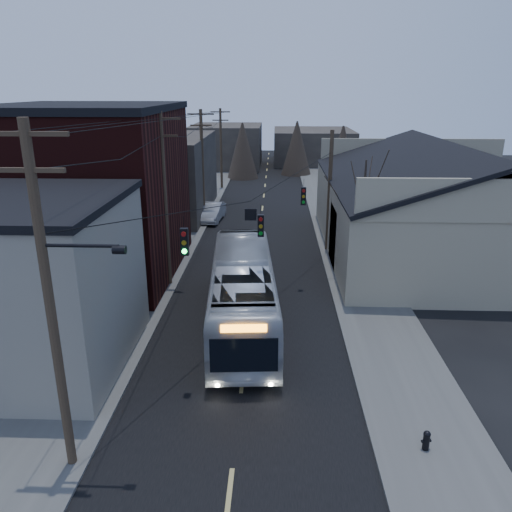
{
  "coord_description": "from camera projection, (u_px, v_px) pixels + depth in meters",
  "views": [
    {
      "loc": [
        1.22,
        -9.44,
        11.19
      ],
      "look_at": [
        0.28,
        14.71,
        3.0
      ],
      "focal_mm": 35.0,
      "sensor_mm": 36.0,
      "label": 1
    }
  ],
  "objects": [
    {
      "name": "road_surface",
      "position": [
        260.0,
        231.0,
        40.96
      ],
      "size": [
        9.0,
        110.0,
        0.02
      ],
      "primitive_type": "cube",
      "color": "black",
      "rests_on": "ground"
    },
    {
      "name": "sidewalk_left",
      "position": [
        181.0,
        229.0,
        41.18
      ],
      "size": [
        4.0,
        110.0,
        0.12
      ],
      "primitive_type": "cube",
      "color": "#474744",
      "rests_on": "ground"
    },
    {
      "name": "sidewalk_right",
      "position": [
        339.0,
        231.0,
        40.7
      ],
      "size": [
        4.0,
        110.0,
        0.12
      ],
      "primitive_type": "cube",
      "color": "#474744",
      "rests_on": "ground"
    },
    {
      "name": "building_clapboard",
      "position": [
        23.0,
        286.0,
        20.3
      ],
      "size": [
        8.0,
        8.0,
        7.0
      ],
      "primitive_type": "cube",
      "color": "gray",
      "rests_on": "ground"
    },
    {
      "name": "building_brick",
      "position": [
        90.0,
        195.0,
        30.26
      ],
      "size": [
        10.0,
        12.0,
        10.0
      ],
      "primitive_type": "cube",
      "color": "black",
      "rests_on": "ground"
    },
    {
      "name": "building_left_far",
      "position": [
        159.0,
        175.0,
        45.87
      ],
      "size": [
        9.0,
        14.0,
        7.0
      ],
      "primitive_type": "cube",
      "color": "#2F2A26",
      "rests_on": "ground"
    },
    {
      "name": "warehouse",
      "position": [
        443.0,
        215.0,
        34.89
      ],
      "size": [
        16.16,
        20.6,
        7.73
      ],
      "color": "gray",
      "rests_on": "ground"
    },
    {
      "name": "building_far_left",
      "position": [
        227.0,
        146.0,
        73.34
      ],
      "size": [
        10.0,
        12.0,
        6.0
      ],
      "primitive_type": "cube",
      "color": "#2F2A26",
      "rests_on": "ground"
    },
    {
      "name": "building_far_right",
      "position": [
        313.0,
        146.0,
        77.76
      ],
      "size": [
        12.0,
        14.0,
        5.0
      ],
      "primitive_type": "cube",
      "color": "#2F2A26",
      "rests_on": "ground"
    },
    {
      "name": "bare_tree",
      "position": [
        362.0,
        220.0,
        30.1
      ],
      "size": [
        0.4,
        0.4,
        7.2
      ],
      "primitive_type": "cone",
      "color": "black",
      "rests_on": "ground"
    },
    {
      "name": "utility_lines",
      "position": [
        212.0,
        184.0,
        33.94
      ],
      "size": [
        11.24,
        45.28,
        10.5
      ],
      "color": "#382B1E",
      "rests_on": "ground"
    },
    {
      "name": "bus",
      "position": [
        243.0,
        292.0,
        24.29
      ],
      "size": [
        3.82,
        12.7,
        3.49
      ],
      "primitive_type": "imported",
      "rotation": [
        0.0,
        0.0,
        3.21
      ],
      "color": "#ABB1B8",
      "rests_on": "ground"
    },
    {
      "name": "parked_car",
      "position": [
        212.0,
        212.0,
        43.84
      ],
      "size": [
        2.06,
        4.83,
        1.55
      ],
      "primitive_type": "imported",
      "rotation": [
        0.0,
        0.0,
        -0.09
      ],
      "color": "#94969B",
      "rests_on": "ground"
    },
    {
      "name": "fire_hydrant",
      "position": [
        426.0,
        440.0,
        15.97
      ],
      "size": [
        0.33,
        0.24,
        0.69
      ],
      "rotation": [
        0.0,
        0.0,
        0.24
      ],
      "color": "black",
      "rests_on": "sidewalk_right"
    }
  ]
}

